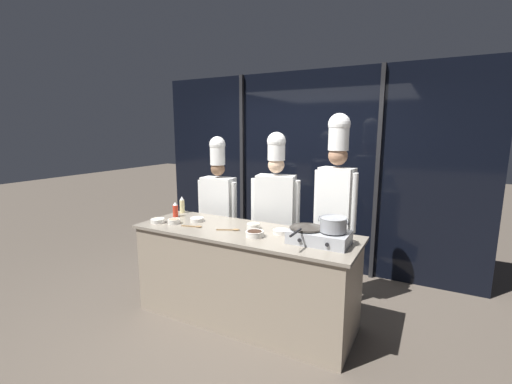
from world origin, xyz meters
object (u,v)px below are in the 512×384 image
at_px(prep_bowl_garlic, 197,219).
at_px(chef_sous, 276,203).
at_px(serving_spoon_solid, 233,230).
at_px(chef_line, 336,191).
at_px(frying_pan, 306,226).
at_px(prep_bowl_mushrooms, 174,221).
at_px(prep_bowl_ginger, 253,226).
at_px(stock_pot, 333,224).
at_px(prep_bowl_soy_glaze, 255,233).
at_px(chef_head, 218,200).
at_px(squeeze_bottle_chili, 175,210).
at_px(squeeze_bottle_oil, 182,205).
at_px(serving_spoon_slotted, 196,226).
at_px(portable_stove, 319,237).
at_px(prep_bowl_noodles, 158,220).
at_px(prep_bowl_shrimp, 281,231).

height_order(prep_bowl_garlic, chef_sous, chef_sous).
bearing_deg(serving_spoon_solid, chef_line, 43.92).
xyz_separation_m(frying_pan, prep_bowl_mushrooms, (-1.44, -0.11, -0.11)).
xyz_separation_m(prep_bowl_ginger, chef_sous, (-0.01, 0.56, 0.13)).
xyz_separation_m(stock_pot, prep_bowl_soy_glaze, (-0.71, -0.11, -0.16)).
bearing_deg(prep_bowl_mushrooms, chef_head, 88.31).
bearing_deg(squeeze_bottle_chili, squeeze_bottle_oil, 108.05).
height_order(prep_bowl_ginger, serving_spoon_solid, prep_bowl_ginger).
height_order(squeeze_bottle_oil, serving_spoon_slotted, squeeze_bottle_oil).
distance_m(squeeze_bottle_oil, chef_sous, 1.13).
height_order(portable_stove, prep_bowl_garlic, portable_stove).
height_order(prep_bowl_garlic, serving_spoon_slotted, prep_bowl_garlic).
height_order(prep_bowl_soy_glaze, chef_head, chef_head).
bearing_deg(frying_pan, prep_bowl_noodles, -174.21).
height_order(frying_pan, prep_bowl_ginger, frying_pan).
distance_m(squeeze_bottle_chili, serving_spoon_solid, 0.88).
height_order(serving_spoon_solid, chef_sous, chef_sous).
xyz_separation_m(portable_stove, serving_spoon_solid, (-0.88, -0.03, -0.05)).
xyz_separation_m(prep_bowl_noodles, chef_line, (1.68, 0.93, 0.31)).
xyz_separation_m(prep_bowl_shrimp, chef_line, (0.35, 0.66, 0.32)).
bearing_deg(serving_spoon_solid, prep_bowl_garlic, 168.90).
relative_size(prep_bowl_noodles, chef_line, 0.07).
bearing_deg(serving_spoon_solid, frying_pan, 1.82).
distance_m(stock_pot, serving_spoon_solid, 1.02).
bearing_deg(prep_bowl_garlic, serving_spoon_solid, -11.10).
height_order(frying_pan, prep_bowl_shrimp, frying_pan).
distance_m(frying_pan, squeeze_bottle_chili, 1.63).
relative_size(squeeze_bottle_oil, serving_spoon_solid, 0.89).
height_order(prep_bowl_mushrooms, prep_bowl_noodles, prep_bowl_mushrooms).
xyz_separation_m(squeeze_bottle_chili, prep_bowl_soy_glaze, (1.16, -0.23, -0.05)).
height_order(stock_pot, chef_line, chef_line).
bearing_deg(prep_bowl_soy_glaze, prep_bowl_shrimp, 50.03).
distance_m(stock_pot, squeeze_bottle_chili, 1.87).
relative_size(prep_bowl_shrimp, prep_bowl_noodles, 1.03).
height_order(prep_bowl_soy_glaze, prep_bowl_ginger, prep_bowl_soy_glaze).
bearing_deg(chef_head, prep_bowl_soy_glaze, 136.27).
xyz_separation_m(serving_spoon_solid, chef_sous, (0.14, 0.71, 0.15)).
height_order(stock_pot, chef_head, chef_head).
height_order(squeeze_bottle_chili, prep_bowl_shrimp, squeeze_bottle_chili).
bearing_deg(frying_pan, stock_pot, 1.33).
bearing_deg(prep_bowl_soy_glaze, prep_bowl_garlic, 167.48).
bearing_deg(prep_bowl_garlic, prep_bowl_soy_glaze, -12.52).
bearing_deg(squeeze_bottle_oil, squeeze_bottle_chili, -71.95).
xyz_separation_m(stock_pot, prep_bowl_ginger, (-0.85, 0.12, -0.16)).
xyz_separation_m(prep_bowl_mushrooms, chef_line, (1.50, 0.87, 0.31)).
bearing_deg(chef_head, serving_spoon_solid, 128.79).
relative_size(stock_pot, squeeze_bottle_oil, 1.29).
xyz_separation_m(portable_stove, prep_bowl_ginger, (-0.73, 0.12, -0.03)).
bearing_deg(prep_bowl_noodles, prep_bowl_shrimp, 11.51).
distance_m(prep_bowl_mushrooms, prep_bowl_noodles, 0.19).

